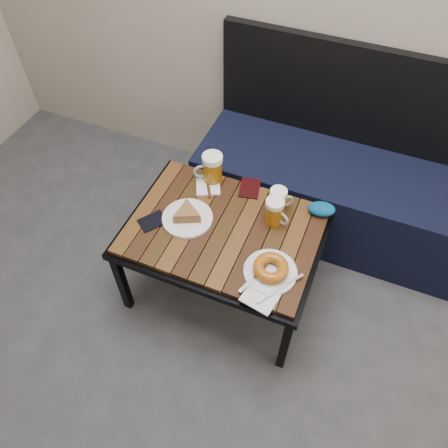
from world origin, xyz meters
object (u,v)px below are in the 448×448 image
at_px(plate_pie, 187,216).
at_px(beer_mug_left, 212,168).
at_px(plate_bagel, 271,270).
at_px(beer_mug_right, 274,211).
at_px(knit_pouch, 322,209).
at_px(bench, 333,188).
at_px(cafe_table, 224,234).
at_px(beer_mug_centre, 278,200).
at_px(passport_burgundy, 250,188).
at_px(passport_navy, 153,221).

bearing_deg(plate_pie, beer_mug_left, 89.09).
bearing_deg(plate_pie, plate_bagel, -16.51).
relative_size(beer_mug_right, knit_pouch, 1.06).
distance_m(bench, beer_mug_right, 0.59).
xyz_separation_m(plate_pie, plate_bagel, (0.42, -0.12, -0.00)).
bearing_deg(plate_bagel, beer_mug_left, 137.11).
xyz_separation_m(beer_mug_left, plate_bagel, (0.41, -0.39, -0.05)).
height_order(beer_mug_left, beer_mug_right, beer_mug_left).
distance_m(beer_mug_left, beer_mug_right, 0.37).
relative_size(plate_bagel, knit_pouch, 2.18).
xyz_separation_m(bench, plate_pie, (-0.53, -0.63, 0.22)).
height_order(cafe_table, beer_mug_centre, beer_mug_centre).
distance_m(beer_mug_right, knit_pouch, 0.22).
bearing_deg(plate_bagel, beer_mug_centre, 103.52).
bearing_deg(bench, beer_mug_right, -110.63).
bearing_deg(passport_burgundy, beer_mug_left, 172.58).
xyz_separation_m(beer_mug_centre, passport_burgundy, (-0.16, 0.07, -0.06)).
bearing_deg(passport_navy, knit_pouch, 61.78).
distance_m(beer_mug_centre, plate_bagel, 0.34).
bearing_deg(passport_navy, beer_mug_centre, 65.13).
bearing_deg(passport_navy, passport_burgundy, 82.65).
relative_size(beer_mug_right, plate_bagel, 0.49).
distance_m(cafe_table, knit_pouch, 0.44).
bearing_deg(knit_pouch, passport_navy, -153.72).
distance_m(passport_burgundy, knit_pouch, 0.34).
height_order(beer_mug_centre, passport_burgundy, beer_mug_centre).
xyz_separation_m(plate_bagel, passport_navy, (-0.55, 0.06, -0.02)).
height_order(bench, beer_mug_centre, bench).
xyz_separation_m(cafe_table, passport_navy, (-0.30, -0.08, 0.05)).
relative_size(beer_mug_centre, beer_mug_right, 0.95).
xyz_separation_m(cafe_table, beer_mug_centre, (0.18, 0.19, 0.10)).
xyz_separation_m(beer_mug_left, beer_mug_right, (0.34, -0.13, -0.01)).
distance_m(cafe_table, beer_mug_left, 0.32).
relative_size(bench, cafe_table, 1.67).
bearing_deg(bench, passport_burgundy, -134.57).
height_order(passport_burgundy, knit_pouch, knit_pouch).
height_order(beer_mug_right, passport_navy, beer_mug_right).
xyz_separation_m(cafe_table, knit_pouch, (0.36, 0.24, 0.07)).
bearing_deg(beer_mug_centre, passport_navy, 175.80).
bearing_deg(beer_mug_left, bench, -174.94).
distance_m(plate_bagel, passport_burgundy, 0.46).
xyz_separation_m(bench, beer_mug_right, (-0.19, -0.50, 0.26)).
xyz_separation_m(plate_pie, passport_navy, (-0.13, -0.07, -0.02)).
xyz_separation_m(beer_mug_right, passport_burgundy, (-0.16, 0.14, -0.06)).
bearing_deg(beer_mug_right, cafe_table, -127.16).
xyz_separation_m(bench, beer_mug_centre, (-0.19, -0.43, 0.26)).
bearing_deg(plate_pie, beer_mug_centre, 30.50).
distance_m(beer_mug_left, passport_navy, 0.37).
height_order(bench, knit_pouch, bench).
distance_m(beer_mug_centre, passport_navy, 0.55).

